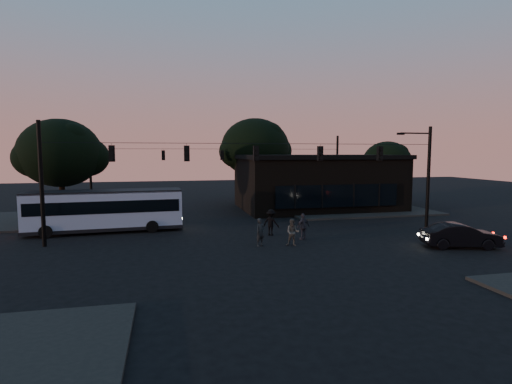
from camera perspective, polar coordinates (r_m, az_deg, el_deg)
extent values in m
plane|color=black|center=(23.15, 2.23, -8.36)|extent=(120.00, 120.00, 0.00)
cube|color=black|center=(40.29, 13.61, -2.42)|extent=(14.00, 10.00, 0.15)
cube|color=black|center=(37.02, -25.44, -3.51)|extent=(14.00, 10.00, 0.15)
cube|color=black|center=(40.63, 8.64, 1.18)|extent=(15.00, 10.00, 5.00)
cube|color=black|center=(40.52, 8.70, 4.99)|extent=(15.40, 10.40, 0.40)
cube|color=black|center=(36.00, 11.61, -0.55)|extent=(11.50, 0.18, 2.00)
cylinder|color=black|center=(44.93, -0.14, 1.02)|extent=(0.44, 0.44, 4.00)
ellipsoid|color=black|center=(44.80, -0.14, 6.39)|extent=(7.60, 7.60, 6.46)
cylinder|color=black|center=(46.49, 18.08, 0.28)|extent=(0.44, 0.44, 3.00)
ellipsoid|color=black|center=(46.32, 18.20, 4.16)|extent=(5.20, 5.20, 4.42)
cylinder|color=black|center=(35.83, -25.91, -1.03)|extent=(0.44, 0.44, 3.60)
ellipsoid|color=black|center=(35.63, -26.17, 5.02)|extent=(6.40, 6.40, 5.44)
cylinder|color=black|center=(26.73, -28.31, 1.00)|extent=(0.24, 0.24, 7.50)
cylinder|color=black|center=(31.93, 23.40, 1.85)|extent=(0.24, 0.24, 7.50)
cylinder|color=black|center=(26.36, 0.00, 6.94)|extent=(26.00, 0.03, 0.03)
cube|color=black|center=(25.88, -19.90, 5.19)|extent=(0.34, 0.30, 1.00)
cube|color=black|center=(25.73, -9.86, 5.44)|extent=(0.34, 0.30, 1.00)
cube|color=black|center=(26.35, 0.00, 5.53)|extent=(0.34, 0.30, 1.00)
cube|color=black|center=(27.70, 9.15, 5.46)|extent=(0.34, 0.30, 1.00)
cube|color=black|center=(29.68, 17.27, 5.28)|extent=(0.34, 0.30, 1.00)
cylinder|color=black|center=(42.34, -22.58, 2.69)|extent=(0.24, 0.24, 7.50)
cylinder|color=black|center=(45.80, 11.49, 3.19)|extent=(0.24, 0.24, 7.50)
cylinder|color=black|center=(42.10, -4.88, 6.15)|extent=(26.00, 0.03, 0.03)
cube|color=black|center=(41.69, -13.10, 5.13)|extent=(0.34, 0.30, 1.00)
cube|color=black|center=(42.10, -4.87, 5.26)|extent=(0.34, 0.30, 1.00)
cube|color=black|center=(43.35, 3.04, 5.28)|extent=(0.34, 0.30, 1.00)
cube|color=#9CA6C6|center=(30.13, -20.68, -2.25)|extent=(10.56, 2.96, 2.47)
cube|color=black|center=(30.10, -20.70, -1.80)|extent=(10.14, 2.98, 0.85)
cube|color=black|center=(29.99, -20.76, 0.09)|extent=(10.56, 2.96, 0.14)
cube|color=black|center=(30.33, -20.60, -4.73)|extent=(10.66, 3.03, 0.24)
cylinder|color=black|center=(29.68, -27.85, -5.06)|extent=(0.87, 0.29, 0.85)
cylinder|color=black|center=(31.97, -26.99, -4.30)|extent=(0.87, 0.29, 0.85)
cylinder|color=black|center=(29.05, -14.59, -4.81)|extent=(0.87, 0.29, 0.85)
cylinder|color=black|center=(31.39, -14.71, -4.04)|extent=(0.87, 0.29, 0.85)
imported|color=black|center=(26.60, 27.21, -5.57)|extent=(4.60, 2.56, 1.44)
imported|color=black|center=(24.04, 0.63, -5.77)|extent=(0.73, 0.65, 1.69)
imported|color=#43423D|center=(24.25, 5.27, -5.76)|extent=(0.97, 0.88, 1.64)
imported|color=#2C2B35|center=(26.04, 6.76, -4.91)|extent=(1.08, 0.77, 1.70)
imported|color=black|center=(27.13, 2.16, -4.38)|extent=(1.29, 1.25, 1.77)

